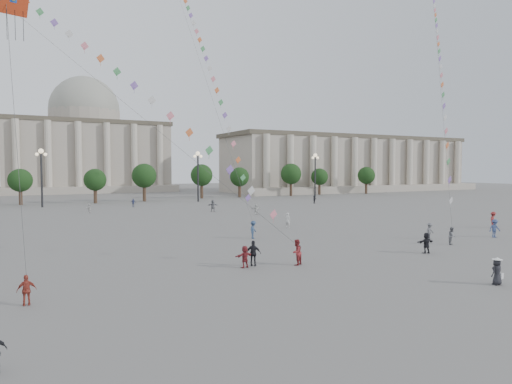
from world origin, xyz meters
name	(u,v)px	position (x,y,z in m)	size (l,w,h in m)	color
ground	(366,285)	(0.00, 0.00, 0.00)	(360.00, 360.00, 0.00)	#5E5C59
hall_east	(350,164)	(75.00, 93.89, 8.43)	(84.00, 26.22, 17.20)	#A49889
hall_central	(86,145)	(0.00, 129.22, 14.23)	(48.30, 34.30, 35.50)	#A49889
tree_row	(118,176)	(0.00, 78.00, 5.39)	(137.12, 5.12, 8.00)	#392B1C
lamp_post_mid_west	(41,167)	(-15.00, 70.00, 7.35)	(2.00, 0.90, 10.65)	#262628
lamp_post_mid_east	(198,167)	(15.00, 70.00, 7.35)	(2.00, 0.90, 10.65)	#262628
lamp_post_far_east	(315,167)	(45.00, 70.00, 7.35)	(2.00, 0.90, 10.65)	#262628
person_crowd_0	(133,203)	(-0.19, 62.98, 0.78)	(0.91, 0.38, 1.55)	navy
person_crowd_3	(426,243)	(11.42, 5.70, 0.87)	(1.61, 0.51, 1.73)	black
person_crowd_4	(89,208)	(-8.86, 55.02, 0.78)	(1.45, 0.46, 1.57)	beige
person_crowd_6	(430,231)	(17.79, 10.99, 0.82)	(1.06, 0.61, 1.63)	#5D5D61
person_crowd_7	(256,209)	(13.40, 40.29, 0.82)	(1.53, 0.49, 1.65)	silver
person_crowd_8	(493,220)	(31.34, 13.60, 0.97)	(1.25, 0.72, 1.94)	maroon
person_crowd_9	(314,199)	(34.21, 54.73, 0.81)	(1.51, 0.48, 1.62)	black
person_crowd_12	(213,206)	(9.45, 48.04, 0.96)	(1.77, 0.56, 1.91)	slate
person_crowd_13	(288,220)	(9.67, 25.00, 0.91)	(0.66, 0.43, 1.81)	beige
person_crowd_14	(495,228)	(24.56, 8.69, 0.94)	(1.21, 0.70, 1.87)	navy
tourist_0	(27,290)	(-18.42, 4.88, 0.80)	(0.94, 0.39, 1.60)	#9C382A
tourist_1	(253,253)	(-3.67, 7.93, 0.93)	(1.09, 0.45, 1.86)	black
tourist_2	(245,257)	(-4.47, 7.72, 0.79)	(1.47, 0.47, 1.58)	maroon
kite_flyer_0	(297,252)	(-0.71, 6.77, 0.95)	(0.92, 0.72, 1.90)	maroon
kite_flyer_1	(253,230)	(2.21, 19.41, 0.91)	(1.17, 0.67, 1.81)	navy
kite_flyer_2	(452,236)	(16.94, 7.65, 0.82)	(0.80, 0.62, 1.64)	slate
hat_person	(497,271)	(7.06, -3.66, 0.86)	(0.82, 0.60, 1.69)	black
dragon_kite	(7,18)	(-19.02, 7.14, 15.19)	(2.26, 1.70, 14.98)	#B63013
kite_train_west	(33,13)	(-17.04, 27.73, 21.83)	(31.23, 39.37, 63.16)	#3F3F3F
kite_train_mid	(191,21)	(3.23, 40.50, 27.65)	(2.67, 39.86, 62.57)	#3F3F3F
kite_train_east	(439,52)	(34.32, 24.67, 23.43)	(33.04, 31.85, 61.38)	#3F3F3F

